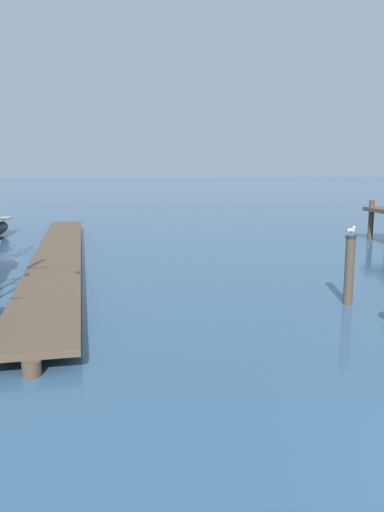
% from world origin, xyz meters
% --- Properties ---
extents(floating_dock, '(2.63, 23.86, 0.53)m').
position_xyz_m(floating_dock, '(-6.12, 17.28, 0.36)').
color(floating_dock, brown).
rests_on(floating_dock, ground).
extents(mooring_piling, '(0.30, 0.30, 1.95)m').
position_xyz_m(mooring_piling, '(1.85, 8.51, 1.01)').
color(mooring_piling, '#4C3D2D').
rests_on(mooring_piling, ground).
extents(perched_seagull, '(0.36, 0.24, 0.26)m').
position_xyz_m(perched_seagull, '(1.85, 8.51, 2.10)').
color(perched_seagull, gold).
rests_on(perched_seagull, mooring_piling).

